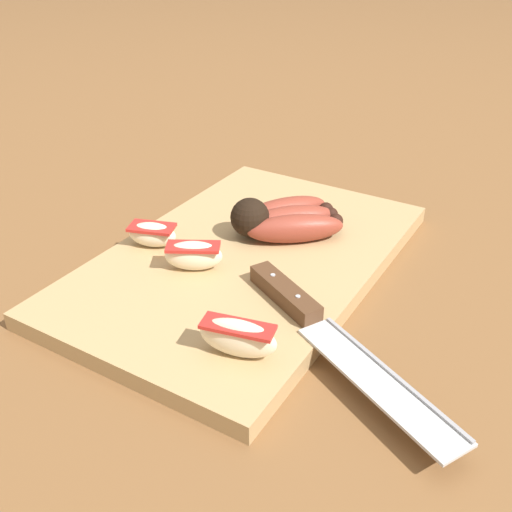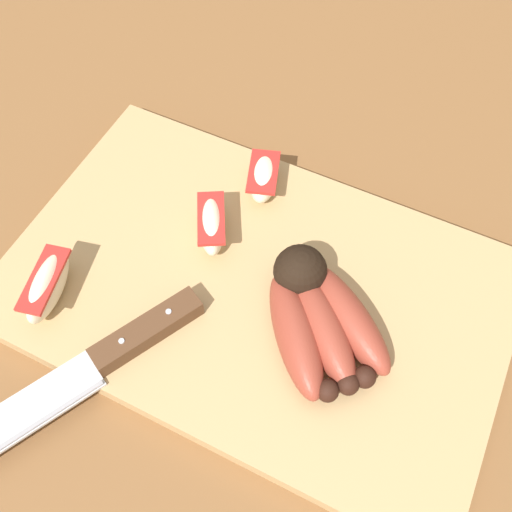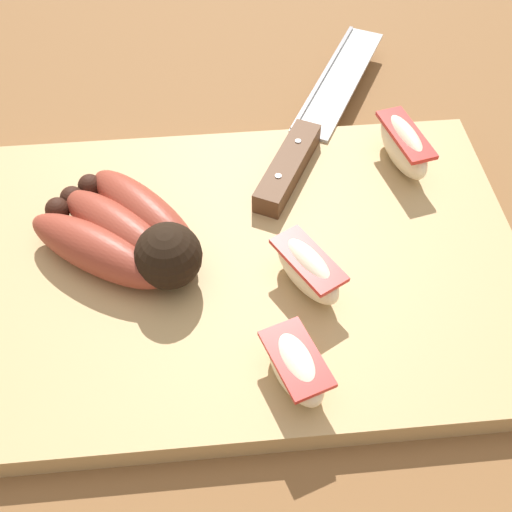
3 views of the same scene
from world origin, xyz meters
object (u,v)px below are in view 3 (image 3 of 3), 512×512
(chefs_knife, at_px, (307,133))
(apple_wedge_near, at_px, (307,269))
(apple_wedge_middle, at_px, (296,366))
(banana_bunch, at_px, (128,235))
(apple_wedge_far, at_px, (403,145))

(chefs_knife, distance_m, apple_wedge_near, 0.16)
(apple_wedge_middle, bearing_deg, chefs_knife, -100.11)
(apple_wedge_middle, bearing_deg, apple_wedge_near, -103.67)
(apple_wedge_near, relative_size, apple_wedge_middle, 1.06)
(banana_bunch, bearing_deg, apple_wedge_near, 160.88)
(banana_bunch, distance_m, chefs_knife, 0.19)
(apple_wedge_near, bearing_deg, banana_bunch, -19.12)
(chefs_knife, bearing_deg, apple_wedge_middle, 79.89)
(apple_wedge_near, relative_size, apple_wedge_far, 0.89)
(apple_wedge_near, bearing_deg, apple_wedge_far, -128.94)
(banana_bunch, distance_m, apple_wedge_far, 0.23)
(banana_bunch, distance_m, apple_wedge_near, 0.13)
(chefs_knife, xyz_separation_m, apple_wedge_middle, (0.04, 0.23, 0.01))
(banana_bunch, xyz_separation_m, apple_wedge_far, (-0.22, -0.08, 0.00))
(apple_wedge_middle, height_order, apple_wedge_far, apple_wedge_far)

